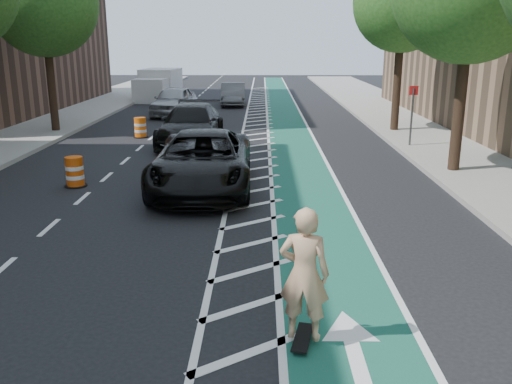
{
  "coord_description": "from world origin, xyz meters",
  "views": [
    {
      "loc": [
        1.71,
        -9.35,
        4.16
      ],
      "look_at": [
        1.59,
        1.59,
        1.1
      ],
      "focal_mm": 38.0,
      "sensor_mm": 36.0,
      "label": 1
    }
  ],
  "objects_px": {
    "skateboarder": "(304,274)",
    "suv_near": "(203,161)",
    "suv_far": "(191,125)",
    "barrel_a": "(75,173)"
  },
  "relations": [
    {
      "from": "skateboarder",
      "to": "suv_near",
      "type": "height_order",
      "value": "skateboarder"
    },
    {
      "from": "suv_far",
      "to": "barrel_a",
      "type": "distance_m",
      "value": 7.32
    },
    {
      "from": "skateboarder",
      "to": "suv_far",
      "type": "height_order",
      "value": "skateboarder"
    },
    {
      "from": "suv_near",
      "to": "barrel_a",
      "type": "relative_size",
      "value": 6.7
    },
    {
      "from": "skateboarder",
      "to": "barrel_a",
      "type": "xyz_separation_m",
      "value": [
        -6.1,
        8.56,
        -0.65
      ]
    },
    {
      "from": "suv_near",
      "to": "suv_far",
      "type": "distance_m",
      "value": 7.16
    },
    {
      "from": "suv_near",
      "to": "barrel_a",
      "type": "distance_m",
      "value": 3.83
    },
    {
      "from": "suv_near",
      "to": "barrel_a",
      "type": "height_order",
      "value": "suv_near"
    },
    {
      "from": "skateboarder",
      "to": "suv_near",
      "type": "relative_size",
      "value": 0.32
    },
    {
      "from": "suv_far",
      "to": "barrel_a",
      "type": "xyz_separation_m",
      "value": [
        -2.58,
        -6.85,
        -0.39
      ]
    }
  ]
}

